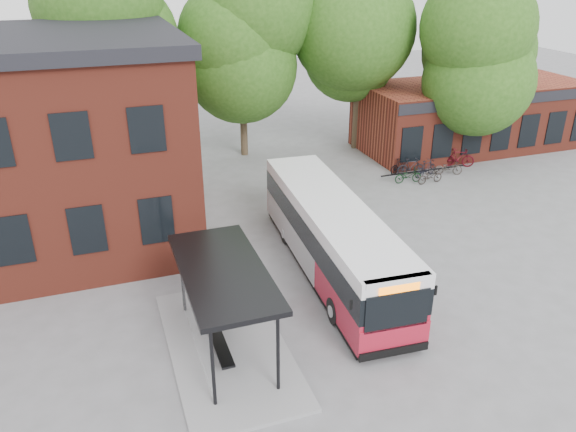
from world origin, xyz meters
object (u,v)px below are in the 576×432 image
object	(u,v)px
bicycle_2	(408,176)
bicycle_6	(448,168)
bicycle_5	(426,168)
bicycle_7	(458,158)
bicycle_3	(411,167)
city_bus	(332,238)
bus_shelter	(225,309)
bicycle_1	(400,165)
bicycle_4	(430,176)

from	to	relation	value
bicycle_2	bicycle_6	bearing A→B (deg)	-78.22
bicycle_5	bicycle_7	xyz separation A→B (m)	(2.58, 0.73, 0.07)
bicycle_6	bicycle_3	bearing A→B (deg)	91.89
city_bus	bicycle_3	bearing A→B (deg)	47.96
bus_shelter	city_bus	xyz separation A→B (m)	(4.92, 3.28, -0.03)
bicycle_1	bicycle_5	world-z (taller)	bicycle_5
bus_shelter	bicycle_6	distance (m)	18.75
bicycle_4	bicycle_7	world-z (taller)	bicycle_7
bicycle_2	bicycle_3	size ratio (longest dim) A/B	0.95
bicycle_2	bicycle_5	size ratio (longest dim) A/B	0.96
bus_shelter	bicycle_7	bearing A→B (deg)	35.35
bicycle_7	bicycle_4	bearing A→B (deg)	144.93
bicycle_4	bus_shelter	bearing A→B (deg)	122.07
city_bus	bicycle_1	bearing A→B (deg)	50.82
bicycle_1	bicycle_7	size ratio (longest dim) A/B	0.84
bicycle_2	bicycle_5	xyz separation A→B (m)	(1.44, 0.51, 0.08)
bicycle_1	bicycle_6	world-z (taller)	bicycle_1
bus_shelter	bicycle_4	size ratio (longest dim) A/B	4.62
bicycle_5	bicycle_6	world-z (taller)	bicycle_5
bus_shelter	bicycle_1	bearing A→B (deg)	42.78
bicycle_1	bus_shelter	bearing A→B (deg)	115.48
bicycle_4	bicycle_6	distance (m)	1.84
bicycle_3	bicycle_4	distance (m)	1.50
bus_shelter	bicycle_1	world-z (taller)	bus_shelter
bicycle_4	bicycle_2	bearing A→B (deg)	62.21
bus_shelter	bicycle_6	xyz separation A→B (m)	(15.28, 10.82, -1.04)
bicycle_3	bicycle_7	bearing A→B (deg)	-78.77
bicycle_5	bicycle_3	bearing A→B (deg)	32.64
bicycle_1	bicycle_4	xyz separation A→B (m)	(0.74, -1.87, -0.06)
bicycle_2	bicycle_4	bearing A→B (deg)	-108.29
city_bus	bicycle_3	distance (m)	11.77
bicycle_4	bicycle_5	distance (m)	1.04
bicycle_2	bicycle_6	xyz separation A→B (m)	(2.73, 0.32, 0.01)
bus_shelter	bicycle_5	world-z (taller)	bus_shelter
bicycle_1	bicycle_4	distance (m)	2.01
bus_shelter	bicycle_3	xyz separation A→B (m)	(13.29, 11.50, -0.97)
bicycle_1	bicycle_2	bearing A→B (deg)	149.67
bicycle_1	bicycle_7	xyz separation A→B (m)	(3.69, -0.16, 0.09)
bicycle_4	bicycle_6	size ratio (longest dim) A/B	0.98
bicycle_5	bus_shelter	bearing A→B (deg)	106.54
city_bus	bicycle_3	xyz separation A→B (m)	(8.37, 8.22, -0.94)
bicycle_1	bicycle_6	size ratio (longest dim) A/B	0.99
bicycle_5	bicycle_2	bearing A→B (deg)	87.85
bus_shelter	bicycle_5	size ratio (longest dim) A/B	4.41
bicycle_7	bicycle_5	bearing A→B (deg)	130.76
bicycle_3	bicycle_6	distance (m)	2.10
city_bus	bicycle_1	xyz separation A→B (m)	(7.95, 8.62, -0.96)
bicycle_2	bicycle_7	bearing A→B (deg)	-67.62
bicycle_3	bicycle_6	xyz separation A→B (m)	(1.99, -0.69, -0.07)
city_bus	bicycle_5	bearing A→B (deg)	43.94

